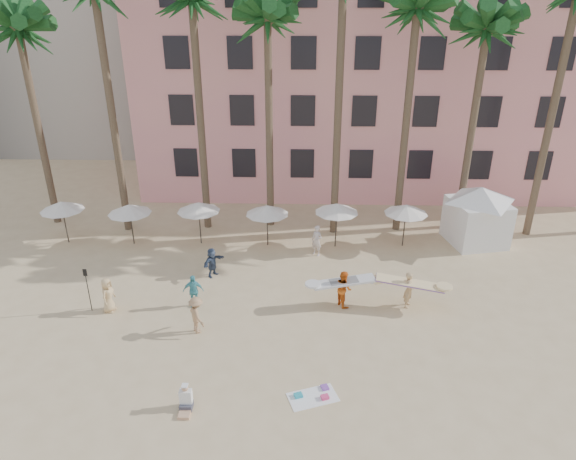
% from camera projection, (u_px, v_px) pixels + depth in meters
% --- Properties ---
extents(ground, '(120.00, 120.00, 0.00)m').
position_uv_depth(ground, '(273.00, 394.00, 19.18)').
color(ground, '#D1B789').
rests_on(ground, ground).
extents(pink_hotel, '(35.00, 14.00, 16.00)m').
position_uv_depth(pink_hotel, '(382.00, 74.00, 39.20)').
color(pink_hotel, '#FAA298').
rests_on(pink_hotel, ground).
extents(palm_row, '(44.40, 5.40, 16.30)m').
position_uv_depth(palm_row, '(295.00, 6.00, 27.30)').
color(palm_row, brown).
rests_on(palm_row, ground).
extents(umbrella_row, '(22.50, 2.70, 2.73)m').
position_uv_depth(umbrella_row, '(233.00, 208.00, 29.61)').
color(umbrella_row, '#332B23').
rests_on(umbrella_row, ground).
extents(cabana, '(5.34, 5.34, 3.50)m').
position_uv_depth(cabana, '(478.00, 210.00, 30.02)').
color(cabana, white).
rests_on(cabana, ground).
extents(beach_towel, '(2.03, 1.55, 0.14)m').
position_uv_depth(beach_towel, '(314.00, 396.00, 19.06)').
color(beach_towel, white).
rests_on(beach_towel, ground).
extents(carrier_yellow, '(3.23, 1.28, 1.82)m').
position_uv_depth(carrier_yellow, '(409.00, 288.00, 24.14)').
color(carrier_yellow, tan).
rests_on(carrier_yellow, ground).
extents(carrier_white, '(3.05, 1.26, 1.82)m').
position_uv_depth(carrier_white, '(344.00, 287.00, 24.27)').
color(carrier_white, '#D75E16').
rests_on(carrier_white, ground).
extents(beachgoers, '(10.58, 8.49, 1.80)m').
position_uv_depth(beachgoers, '(202.00, 283.00, 24.87)').
color(beachgoers, '#4EADB8').
rests_on(beachgoers, ground).
extents(paddle, '(0.18, 0.04, 2.23)m').
position_uv_depth(paddle, '(87.00, 285.00, 23.65)').
color(paddle, black).
rests_on(paddle, ground).
extents(seated_man, '(0.45, 0.79, 1.02)m').
position_uv_depth(seated_man, '(186.00, 401.00, 18.37)').
color(seated_man, '#3F3F4C').
rests_on(seated_man, ground).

